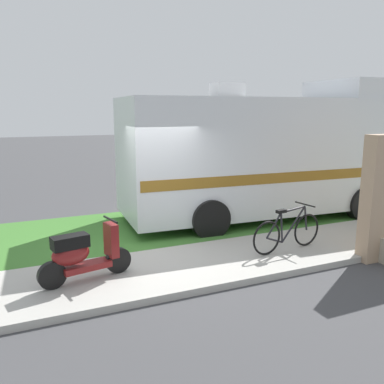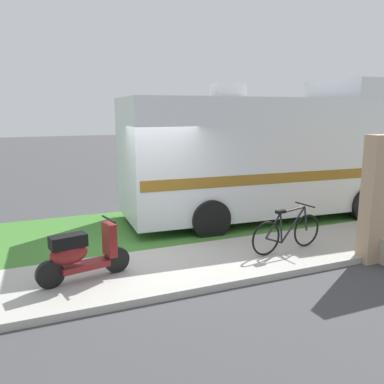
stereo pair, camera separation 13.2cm
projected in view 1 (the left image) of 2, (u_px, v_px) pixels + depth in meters
ground_plane at (147, 252)px, 8.20m from camera, size 80.00×80.00×0.00m
sidewalk at (168, 270)px, 7.12m from camera, size 24.00×2.00×0.12m
grass_strip at (128, 231)px, 9.54m from camera, size 24.00×3.40×0.08m
motorhome_rv at (268, 153)px, 10.54m from camera, size 7.49×2.91×3.62m
scooter at (82, 254)px, 6.44m from camera, size 1.54×0.59×0.97m
bicycle at (287, 232)px, 7.90m from camera, size 1.71×0.52×0.89m
pickup_truck_near at (247, 161)px, 15.40m from camera, size 5.62×2.28×1.74m
bottle_green at (382, 231)px, 8.85m from camera, size 0.07×0.07×0.28m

